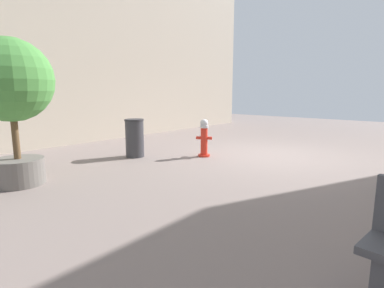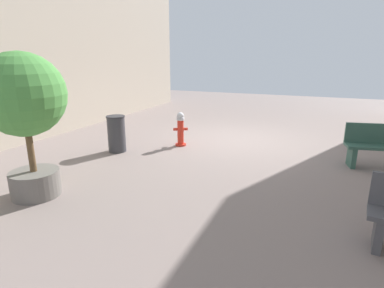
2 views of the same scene
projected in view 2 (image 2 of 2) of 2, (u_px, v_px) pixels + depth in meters
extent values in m
plane|color=gray|center=(236.00, 140.00, 9.11)|extent=(23.40, 23.40, 0.00)
cylinder|color=red|center=(181.00, 145.00, 8.54)|extent=(0.29, 0.29, 0.05)
cylinder|color=red|center=(181.00, 132.00, 8.44)|extent=(0.17, 0.17, 0.66)
cylinder|color=silver|center=(180.00, 119.00, 8.35)|extent=(0.21, 0.21, 0.06)
sphere|color=silver|center=(180.00, 116.00, 8.32)|extent=(0.20, 0.20, 0.20)
cylinder|color=red|center=(176.00, 129.00, 8.40)|extent=(0.15, 0.13, 0.08)
cylinder|color=red|center=(185.00, 129.00, 8.44)|extent=(0.15, 0.13, 0.08)
cylinder|color=red|center=(180.00, 129.00, 8.57)|extent=(0.16, 0.17, 0.10)
cube|color=#33594C|center=(352.00, 157.00, 6.86)|extent=(0.18, 0.41, 0.45)
cube|color=#33594C|center=(383.00, 147.00, 6.68)|extent=(1.55, 0.73, 0.06)
cube|color=#33594C|center=(382.00, 134.00, 6.80)|extent=(1.48, 0.36, 0.44)
cube|color=#4C4C51|center=(378.00, 232.00, 3.93)|extent=(0.14, 0.40, 0.45)
cylinder|color=slate|center=(36.00, 183.00, 5.43)|extent=(0.82, 0.82, 0.45)
cylinder|color=brown|center=(30.00, 146.00, 5.25)|extent=(0.11, 0.11, 0.90)
sphere|color=#4C9342|center=(22.00, 95.00, 5.01)|extent=(1.37, 1.37, 1.37)
cylinder|color=#38383D|center=(117.00, 135.00, 7.90)|extent=(0.44, 0.44, 0.88)
cylinder|color=#2C2C30|center=(115.00, 117.00, 7.77)|extent=(0.47, 0.47, 0.04)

